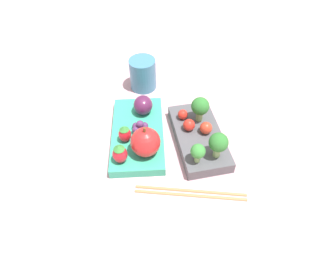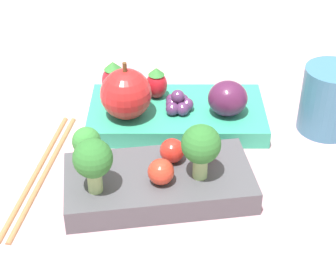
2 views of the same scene
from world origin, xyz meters
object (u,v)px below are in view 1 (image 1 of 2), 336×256
at_px(bento_box_savoury, 199,137).
at_px(grape_cluster, 140,127).
at_px(cherry_tomato_1, 189,123).
at_px(strawberry_1, 125,134).
at_px(bento_box_fruit, 138,134).
at_px(cherry_tomato_2, 183,114).
at_px(chopsticks_pair, 191,192).
at_px(apple, 146,142).
at_px(cherry_tomato_0, 206,128).
at_px(broccoli_floret_1, 218,143).
at_px(drinking_cup, 143,74).
at_px(strawberry_0, 120,153).
at_px(plum, 143,105).
at_px(broccoli_floret_0, 200,107).
at_px(broccoli_floret_2, 198,152).

height_order(bento_box_savoury, grape_cluster, grape_cluster).
relative_size(cherry_tomato_1, strawberry_1, 0.63).
height_order(bento_box_fruit, cherry_tomato_2, cherry_tomato_2).
bearing_deg(chopsticks_pair, apple, -137.13).
relative_size(bento_box_fruit, cherry_tomato_0, 8.07).
height_order(broccoli_floret_1, drinking_cup, broccoli_floret_1).
height_order(bento_box_fruit, chopsticks_pair, bento_box_fruit).
bearing_deg(drinking_cup, strawberry_1, -10.09).
bearing_deg(cherry_tomato_2, cherry_tomato_1, 18.84).
bearing_deg(cherry_tomato_0, strawberry_0, -70.69).
height_order(bento_box_savoury, cherry_tomato_0, cherry_tomato_0).
relative_size(broccoli_floret_1, strawberry_0, 1.29).
distance_m(cherry_tomato_2, grape_cluster, 0.10).
bearing_deg(bento_box_fruit, drinking_cup, 176.16).
xyz_separation_m(bento_box_fruit, plum, (-0.06, 0.01, 0.03)).
distance_m(cherry_tomato_1, plum, 0.11).
bearing_deg(chopsticks_pair, bento_box_fruit, -145.56).
distance_m(cherry_tomato_0, cherry_tomato_1, 0.04).
xyz_separation_m(bento_box_fruit, broccoli_floret_0, (-0.02, 0.14, 0.05)).
relative_size(cherry_tomato_0, grape_cluster, 0.69).
height_order(broccoli_floret_0, cherry_tomato_2, broccoli_floret_0).
height_order(bento_box_savoury, cherry_tomato_2, cherry_tomato_2).
height_order(broccoli_floret_1, strawberry_1, broccoli_floret_1).
relative_size(bento_box_savoury, drinking_cup, 2.51).
distance_m(broccoli_floret_0, cherry_tomato_2, 0.04).
height_order(drinking_cup, chopsticks_pair, drinking_cup).
height_order(cherry_tomato_1, drinking_cup, drinking_cup).
bearing_deg(strawberry_1, bento_box_fruit, 135.99).
xyz_separation_m(cherry_tomato_0, strawberry_1, (0.01, -0.17, 0.00)).
bearing_deg(bento_box_fruit, grape_cluster, 98.50).
xyz_separation_m(cherry_tomato_1, drinking_cup, (-0.18, -0.10, 0.00)).
height_order(bento_box_fruit, plum, plum).
xyz_separation_m(grape_cluster, chopsticks_pair, (0.15, 0.09, -0.03)).
bearing_deg(apple, broccoli_floret_1, 81.61).
relative_size(cherry_tomato_2, strawberry_1, 0.55).
distance_m(bento_box_savoury, strawberry_0, 0.17).
bearing_deg(grape_cluster, strawberry_1, -49.77).
height_order(broccoli_floret_1, chopsticks_pair, broccoli_floret_1).
bearing_deg(broccoli_floret_0, apple, -55.25).
xyz_separation_m(broccoli_floret_0, apple, (0.08, -0.12, -0.01)).
bearing_deg(cherry_tomato_1, plum, -121.65).
distance_m(broccoli_floret_1, chopsticks_pair, 0.11).
relative_size(cherry_tomato_1, apple, 0.37).
bearing_deg(grape_cluster, broccoli_floret_1, 62.05).
relative_size(bento_box_fruit, cherry_tomato_1, 8.26).
bearing_deg(broccoli_floret_1, strawberry_0, -90.41).
bearing_deg(strawberry_0, drinking_cup, 170.47).
xyz_separation_m(broccoli_floret_1, strawberry_0, (-0.00, -0.19, -0.02)).
relative_size(broccoli_floret_2, plum, 0.95).
distance_m(cherry_tomato_2, strawberry_1, 0.14).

